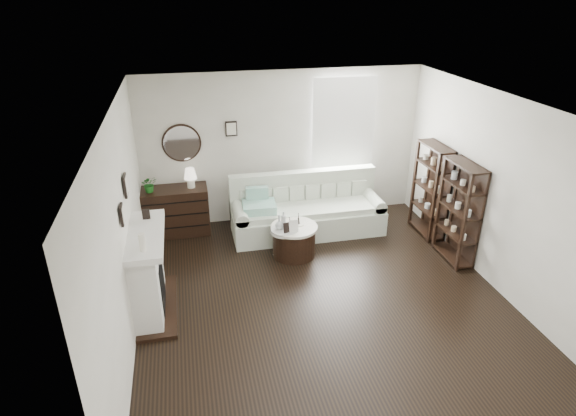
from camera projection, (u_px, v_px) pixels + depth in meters
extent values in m
plane|color=black|center=(323.00, 299.00, 6.71)|extent=(5.50, 5.50, 0.00)
plane|color=white|center=(331.00, 107.00, 5.56)|extent=(5.50, 5.50, 0.00)
plane|color=beige|center=(283.00, 147.00, 8.57)|extent=(5.00, 0.00, 5.00)
plane|color=beige|center=(429.00, 363.00, 3.71)|extent=(5.00, 0.00, 5.00)
plane|color=beige|center=(123.00, 232.00, 5.65)|extent=(0.00, 5.50, 5.50)
plane|color=beige|center=(501.00, 195.00, 6.62)|extent=(0.00, 5.50, 5.50)
cube|color=white|center=(342.00, 130.00, 8.66)|extent=(1.00, 0.02, 1.80)
cube|color=white|center=(343.00, 131.00, 8.61)|extent=(1.15, 0.02, 1.90)
cylinder|color=silver|center=(182.00, 143.00, 8.12)|extent=(0.60, 0.03, 0.60)
cube|color=black|center=(231.00, 129.00, 8.20)|extent=(0.20, 0.03, 0.26)
cube|color=white|center=(147.00, 274.00, 6.29)|extent=(0.34, 1.20, 1.10)
cube|color=black|center=(151.00, 284.00, 6.36)|extent=(0.30, 0.65, 0.70)
cube|color=white|center=(146.00, 236.00, 6.06)|extent=(0.44, 1.35, 0.08)
cube|color=black|center=(158.00, 306.00, 6.53)|extent=(0.50, 1.40, 0.05)
cylinder|color=silver|center=(142.00, 242.00, 5.59)|extent=(0.08, 0.08, 0.22)
cube|color=black|center=(146.00, 214.00, 6.36)|extent=(0.10, 0.03, 0.14)
cube|color=black|center=(122.00, 215.00, 5.51)|extent=(0.03, 0.18, 0.24)
cube|color=black|center=(125.00, 185.00, 6.04)|extent=(0.03, 0.22, 0.28)
cube|color=black|center=(431.00, 190.00, 8.20)|extent=(0.30, 0.80, 1.60)
cylinder|color=beige|center=(435.00, 211.00, 8.09)|extent=(0.08, 0.08, 0.11)
cylinder|color=beige|center=(428.00, 205.00, 8.31)|extent=(0.08, 0.08, 0.11)
cylinder|color=beige|center=(421.00, 199.00, 8.53)|extent=(0.08, 0.08, 0.11)
cylinder|color=beige|center=(438.00, 189.00, 7.92)|extent=(0.08, 0.08, 0.11)
cylinder|color=beige|center=(431.00, 184.00, 8.14)|extent=(0.08, 0.08, 0.11)
cylinder|color=beige|center=(424.00, 178.00, 8.36)|extent=(0.08, 0.08, 0.11)
cylinder|color=beige|center=(441.00, 167.00, 7.75)|extent=(0.08, 0.08, 0.11)
cylinder|color=beige|center=(434.00, 161.00, 7.97)|extent=(0.08, 0.08, 0.11)
cylinder|color=beige|center=(427.00, 157.00, 8.19)|extent=(0.08, 0.08, 0.11)
cube|color=black|center=(459.00, 213.00, 7.40)|extent=(0.30, 0.80, 1.60)
cylinder|color=beige|center=(463.00, 236.00, 7.29)|extent=(0.08, 0.08, 0.11)
cylinder|color=beige|center=(455.00, 229.00, 7.52)|extent=(0.08, 0.08, 0.11)
cylinder|color=beige|center=(447.00, 222.00, 7.74)|extent=(0.08, 0.08, 0.11)
cylinder|color=beige|center=(468.00, 213.00, 7.12)|extent=(0.08, 0.08, 0.11)
cylinder|color=beige|center=(459.00, 206.00, 7.35)|extent=(0.08, 0.08, 0.11)
cylinder|color=beige|center=(450.00, 199.00, 7.57)|extent=(0.08, 0.08, 0.11)
cylinder|color=beige|center=(472.00, 188.00, 6.95)|extent=(0.08, 0.08, 0.11)
cylinder|color=beige|center=(463.00, 181.00, 7.18)|extent=(0.08, 0.08, 0.11)
cylinder|color=beige|center=(454.00, 175.00, 7.40)|extent=(0.08, 0.08, 0.11)
cube|color=beige|center=(307.00, 221.00, 8.44)|extent=(2.62, 0.91, 0.42)
cube|color=beige|center=(308.00, 208.00, 8.31)|extent=(2.27, 0.73, 0.10)
cube|color=beige|center=(303.00, 192.00, 8.58)|extent=(2.62, 0.20, 0.81)
cube|color=beige|center=(240.00, 225.00, 8.19)|extent=(0.22, 0.86, 0.52)
cube|color=beige|center=(371.00, 212.00, 8.65)|extent=(0.22, 0.86, 0.52)
cube|color=#289576|center=(259.00, 207.00, 8.07)|extent=(0.58, 0.49, 0.14)
cube|color=brown|center=(359.00, 215.00, 8.66)|extent=(0.68, 0.39, 0.43)
cube|color=black|center=(172.00, 211.00, 8.32)|extent=(1.25, 0.52, 0.84)
cube|color=black|center=(173.00, 228.00, 8.16)|extent=(1.20, 0.01, 0.02)
cube|color=black|center=(172.00, 216.00, 8.06)|extent=(1.20, 0.01, 0.02)
cube|color=black|center=(170.00, 203.00, 7.97)|extent=(1.20, 0.01, 0.01)
imported|color=#1C621C|center=(149.00, 184.00, 7.98)|extent=(0.29, 0.26, 0.28)
cylinder|color=black|center=(294.00, 242.00, 7.72)|extent=(0.68, 0.68, 0.48)
cylinder|color=silver|center=(294.00, 227.00, 7.61)|extent=(0.75, 0.75, 0.04)
cylinder|color=silver|center=(284.00, 230.00, 7.50)|extent=(0.43, 0.43, 0.03)
cylinder|color=white|center=(284.00, 232.00, 7.51)|extent=(0.44, 0.44, 0.02)
cylinder|color=white|center=(284.00, 245.00, 7.61)|extent=(0.03, 0.03, 0.49)
cylinder|color=silver|center=(284.00, 221.00, 7.43)|extent=(0.07, 0.07, 0.31)
cube|color=white|center=(294.00, 226.00, 7.38)|extent=(0.15, 0.06, 0.20)
cube|color=black|center=(287.00, 228.00, 7.36)|extent=(0.13, 0.07, 0.16)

